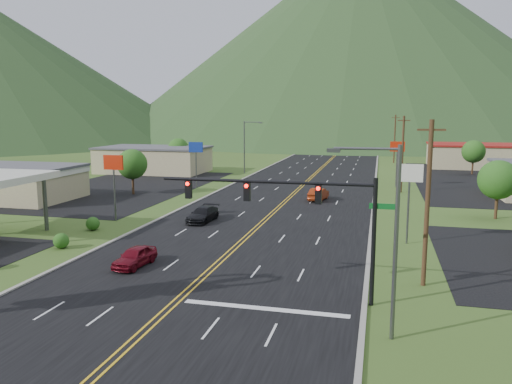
% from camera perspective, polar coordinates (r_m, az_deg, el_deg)
% --- Properties ---
extents(traffic_signal, '(13.10, 0.43, 7.00)m').
position_cam_1_polar(traffic_signal, '(27.44, 5.01, -1.58)').
color(traffic_signal, black).
rests_on(traffic_signal, ground).
extents(streetlight_east, '(3.28, 0.25, 9.00)m').
position_cam_1_polar(streetlight_east, '(23.25, 14.96, -4.18)').
color(streetlight_east, '#59595E').
rests_on(streetlight_east, ground).
extents(streetlight_west, '(3.28, 0.25, 9.00)m').
position_cam_1_polar(streetlight_west, '(85.77, -1.14, 5.57)').
color(streetlight_west, '#59595E').
rests_on(streetlight_west, ground).
extents(building_west_mid, '(14.40, 10.40, 4.10)m').
position_cam_1_polar(building_west_mid, '(66.71, -25.91, 1.15)').
color(building_west_mid, '#C2B786').
rests_on(building_west_mid, ground).
extents(building_west_far, '(18.40, 11.40, 4.50)m').
position_cam_1_polar(building_west_far, '(89.80, -11.60, 3.67)').
color(building_west_far, '#C2B786').
rests_on(building_west_far, ground).
extents(building_east_far, '(16.40, 12.40, 4.50)m').
position_cam_1_polar(building_east_far, '(104.42, 23.56, 3.83)').
color(building_east_far, '#C2B786').
rests_on(building_east_far, ground).
extents(pole_sign_west_a, '(2.00, 0.18, 6.40)m').
position_cam_1_polar(pole_sign_west_a, '(49.55, -15.96, 2.53)').
color(pole_sign_west_a, '#59595E').
rests_on(pole_sign_west_a, ground).
extents(pole_sign_west_b, '(2.00, 0.18, 6.40)m').
position_cam_1_polar(pole_sign_west_b, '(69.40, -6.89, 4.58)').
color(pole_sign_west_b, '#59595E').
rests_on(pole_sign_west_b, ground).
extents(pole_sign_east_a, '(2.00, 0.18, 6.40)m').
position_cam_1_polar(pole_sign_east_a, '(41.07, 17.14, 1.19)').
color(pole_sign_east_a, '#59595E').
rests_on(pole_sign_east_a, ground).
extents(pole_sign_east_b, '(2.00, 0.18, 6.40)m').
position_cam_1_polar(pole_sign_east_b, '(72.88, 15.84, 4.51)').
color(pole_sign_east_b, '#59595E').
rests_on(pole_sign_east_b, ground).
extents(tree_west_a, '(3.84, 3.84, 5.82)m').
position_cam_1_polar(tree_west_a, '(65.62, -13.96, 3.10)').
color(tree_west_a, '#382314').
rests_on(tree_west_a, ground).
extents(tree_west_b, '(3.84, 3.84, 5.82)m').
position_cam_1_polar(tree_west_b, '(92.08, -8.86, 4.90)').
color(tree_west_b, '#382314').
rests_on(tree_west_b, ground).
extents(tree_east_a, '(3.84, 3.84, 5.82)m').
position_cam_1_polar(tree_east_a, '(54.25, 25.95, 1.26)').
color(tree_east_a, '#382314').
rests_on(tree_east_a, ground).
extents(tree_east_b, '(3.84, 3.84, 5.82)m').
position_cam_1_polar(tree_east_b, '(92.17, 23.60, 4.25)').
color(tree_east_b, '#382314').
rests_on(tree_east_b, ground).
extents(utility_pole_a, '(1.60, 0.28, 10.00)m').
position_cam_1_polar(utility_pole_a, '(31.23, 19.01, -1.13)').
color(utility_pole_a, '#382314').
rests_on(utility_pole_a, ground).
extents(utility_pole_b, '(1.60, 0.28, 10.00)m').
position_cam_1_polar(utility_pole_b, '(67.92, 16.39, 4.24)').
color(utility_pole_b, '#382314').
rests_on(utility_pole_b, ground).
extents(utility_pole_c, '(1.60, 0.28, 10.00)m').
position_cam_1_polar(utility_pole_c, '(107.82, 15.57, 5.92)').
color(utility_pole_c, '#382314').
rests_on(utility_pole_c, ground).
extents(utility_pole_d, '(1.60, 0.28, 10.00)m').
position_cam_1_polar(utility_pole_d, '(147.77, 15.19, 6.69)').
color(utility_pole_d, '#382314').
rests_on(utility_pole_d, ground).
extents(mountain_n, '(220.00, 220.00, 85.00)m').
position_cam_1_polar(mountain_n, '(235.10, 11.76, 16.71)').
color(mountain_n, '#243C1B').
rests_on(mountain_n, ground).
extents(car_red_near, '(1.91, 4.04, 1.34)m').
position_cam_1_polar(car_red_near, '(35.14, -13.68, -7.25)').
color(car_red_near, maroon).
rests_on(car_red_near, ground).
extents(car_dark_mid, '(2.20, 4.84, 1.37)m').
position_cam_1_polar(car_dark_mid, '(48.21, -6.11, -2.60)').
color(car_dark_mid, black).
rests_on(car_dark_mid, ground).
extents(car_red_far, '(2.13, 4.62, 1.47)m').
position_cam_1_polar(car_red_far, '(60.03, 7.15, -0.27)').
color(car_red_far, maroon).
rests_on(car_red_far, ground).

